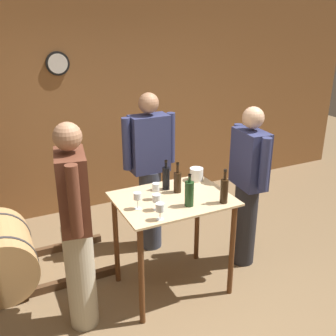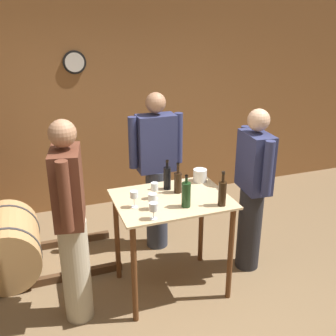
# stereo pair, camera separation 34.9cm
# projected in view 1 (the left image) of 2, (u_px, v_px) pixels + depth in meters

# --- Properties ---
(ground_plane) EXTENTS (14.00, 14.00, 0.00)m
(ground_plane) POSITION_uv_depth(u_px,v_px,m) (185.00, 321.00, 3.40)
(ground_plane) COLOR brown
(back_wall) EXTENTS (8.40, 0.08, 2.70)m
(back_wall) POSITION_uv_depth(u_px,v_px,m) (93.00, 109.00, 5.05)
(back_wall) COLOR brown
(back_wall) RESTS_ON ground_plane
(tasting_table) EXTENTS (1.01, 0.76, 0.96)m
(tasting_table) POSITION_uv_depth(u_px,v_px,m) (173.00, 217.00, 3.57)
(tasting_table) COLOR #D1B284
(tasting_table) RESTS_ON ground_plane
(wine_bottle_far_left) EXTENTS (0.07, 0.07, 0.29)m
(wine_bottle_far_left) POSITION_uv_depth(u_px,v_px,m) (166.00, 178.00, 3.63)
(wine_bottle_far_left) COLOR black
(wine_bottle_far_left) RESTS_ON tasting_table
(wine_bottle_left) EXTENTS (0.08, 0.08, 0.29)m
(wine_bottle_left) POSITION_uv_depth(u_px,v_px,m) (189.00, 193.00, 3.31)
(wine_bottle_left) COLOR #193819
(wine_bottle_left) RESTS_ON tasting_table
(wine_bottle_center) EXTENTS (0.07, 0.07, 0.29)m
(wine_bottle_center) POSITION_uv_depth(u_px,v_px,m) (177.00, 181.00, 3.58)
(wine_bottle_center) COLOR black
(wine_bottle_center) RESTS_ON tasting_table
(wine_bottle_right) EXTENTS (0.07, 0.07, 0.31)m
(wine_bottle_right) POSITION_uv_depth(u_px,v_px,m) (224.00, 190.00, 3.37)
(wine_bottle_right) COLOR black
(wine_bottle_right) RESTS_ON tasting_table
(wine_glass_near_left) EXTENTS (0.07, 0.07, 0.15)m
(wine_glass_near_left) POSITION_uv_depth(u_px,v_px,m) (137.00, 197.00, 3.26)
(wine_glass_near_left) COLOR silver
(wine_glass_near_left) RESTS_ON tasting_table
(wine_glass_near_center) EXTENTS (0.07, 0.07, 0.14)m
(wine_glass_near_center) POSITION_uv_depth(u_px,v_px,m) (160.00, 208.00, 3.09)
(wine_glass_near_center) COLOR silver
(wine_glass_near_center) RESTS_ON tasting_table
(wine_glass_near_right) EXTENTS (0.07, 0.07, 0.14)m
(wine_glass_near_right) POSITION_uv_depth(u_px,v_px,m) (157.00, 199.00, 3.24)
(wine_glass_near_right) COLOR silver
(wine_glass_near_right) RESTS_ON tasting_table
(wine_glass_far_side) EXTENTS (0.06, 0.06, 0.15)m
(wine_glass_far_side) POSITION_uv_depth(u_px,v_px,m) (156.00, 188.00, 3.43)
(wine_glass_far_side) COLOR silver
(wine_glass_far_side) RESTS_ON tasting_table
(ice_bucket) EXTENTS (0.13, 0.13, 0.12)m
(ice_bucket) POSITION_uv_depth(u_px,v_px,m) (196.00, 174.00, 3.85)
(ice_bucket) COLOR white
(ice_bucket) RESTS_ON tasting_table
(person_host) EXTENTS (0.59, 0.24, 1.76)m
(person_host) POSITION_uv_depth(u_px,v_px,m) (150.00, 170.00, 4.20)
(person_host) COLOR #333847
(person_host) RESTS_ON ground_plane
(person_visitor_with_scarf) EXTENTS (0.29, 0.58, 1.77)m
(person_visitor_with_scarf) POSITION_uv_depth(u_px,v_px,m) (76.00, 226.00, 3.06)
(person_visitor_with_scarf) COLOR #B7AD93
(person_visitor_with_scarf) RESTS_ON ground_plane
(person_visitor_bearded) EXTENTS (0.25, 0.59, 1.68)m
(person_visitor_bearded) POSITION_uv_depth(u_px,v_px,m) (248.00, 185.00, 3.93)
(person_visitor_bearded) COLOR #232328
(person_visitor_bearded) RESTS_ON ground_plane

